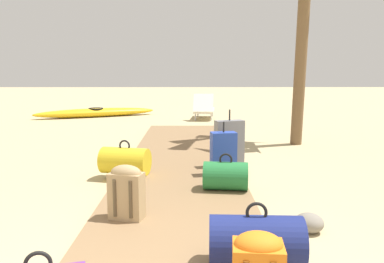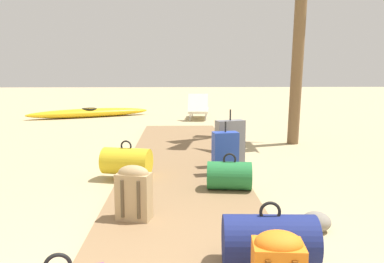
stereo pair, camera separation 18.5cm
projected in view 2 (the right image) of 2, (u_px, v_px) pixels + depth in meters
The scene contains 11 objects.
ground_plane at pixel (182, 188), 5.33m from camera, with size 60.00×60.00×0.00m, color tan.
boardwalk at pixel (182, 169), 6.21m from camera, with size 1.75×8.99×0.08m, color olive.
duffel_bag_navy at pixel (269, 241), 3.04m from camera, with size 0.72×0.43×0.51m.
duffel_bag_yellow at pixel (127, 161), 5.70m from camera, with size 0.74×0.53×0.49m.
suitcase_blue at pixel (225, 153), 5.69m from camera, with size 0.38×0.25×0.76m.
duffel_bag_green at pixel (229, 175), 4.99m from camera, with size 0.58×0.41×0.46m.
suitcase_grey at pixel (230, 143), 6.18m from camera, with size 0.47×0.30×0.87m.
backpack_tan at pixel (134, 191), 3.98m from camera, with size 0.37×0.27×0.55m.
lounge_chair at pixel (199, 109), 12.66m from camera, with size 0.73×1.56×0.81m.
kayak at pixel (89, 113), 13.18m from camera, with size 3.85×2.09×0.29m.
rock_right_mid at pixel (316, 221), 3.92m from camera, with size 0.27×0.28×0.19m, color gray.
Camera 2 is at (-0.06, -1.56, 1.56)m, focal length 37.80 mm.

